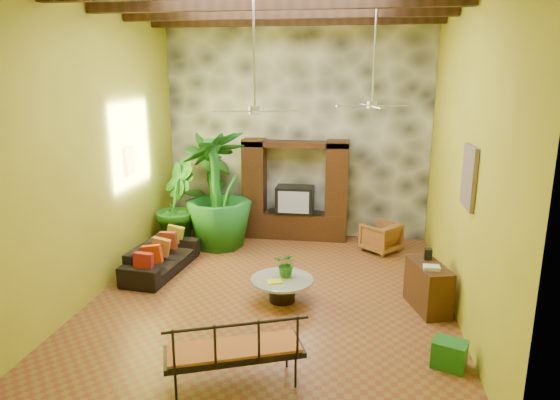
% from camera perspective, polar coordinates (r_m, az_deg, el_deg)
% --- Properties ---
extents(ground, '(7.00, 7.00, 0.00)m').
position_cam_1_polar(ground, '(8.86, -0.84, -10.68)').
color(ground, brown).
rests_on(ground, ground).
extents(back_wall, '(6.00, 0.02, 5.00)m').
position_cam_1_polar(back_wall, '(11.57, 2.00, 8.13)').
color(back_wall, '#A6A425').
rests_on(back_wall, ground).
extents(left_wall, '(0.02, 7.00, 5.00)m').
position_cam_1_polar(left_wall, '(9.11, -19.94, 5.61)').
color(left_wall, '#A6A425').
rests_on(left_wall, ground).
extents(right_wall, '(0.02, 7.00, 5.00)m').
position_cam_1_polar(right_wall, '(8.19, 20.35, 4.68)').
color(right_wall, '#A6A425').
rests_on(right_wall, ground).
extents(stone_accent_wall, '(5.98, 0.10, 4.98)m').
position_cam_1_polar(stone_accent_wall, '(11.51, 1.97, 8.10)').
color(stone_accent_wall, '#393B41').
rests_on(stone_accent_wall, ground).
extents(ceiling_beams, '(5.95, 5.36, 0.22)m').
position_cam_1_polar(ceiling_beams, '(8.10, -0.97, 21.66)').
color(ceiling_beams, black).
rests_on(ceiling_beams, ceiling).
extents(entertainment_center, '(2.40, 0.55, 2.30)m').
position_cam_1_polar(entertainment_center, '(11.48, 1.72, 0.30)').
color(entertainment_center, black).
rests_on(entertainment_center, ground).
extents(ceiling_fan_front, '(1.28, 1.28, 1.86)m').
position_cam_1_polar(ceiling_fan_front, '(7.68, -2.94, 11.74)').
color(ceiling_fan_front, '#BBBCC0').
rests_on(ceiling_fan_front, ceiling).
extents(ceiling_fan_back, '(1.28, 1.28, 1.86)m').
position_cam_1_polar(ceiling_fan_back, '(9.13, 10.55, 11.93)').
color(ceiling_fan_back, '#BBBCC0').
rests_on(ceiling_fan_back, ceiling).
extents(wall_art_mask, '(0.06, 0.32, 0.55)m').
position_cam_1_polar(wall_art_mask, '(10.04, -16.86, 4.27)').
color(wall_art_mask, gold).
rests_on(wall_art_mask, left_wall).
extents(wall_art_painting, '(0.06, 0.70, 0.90)m').
position_cam_1_polar(wall_art_painting, '(7.64, 20.80, 2.47)').
color(wall_art_painting, '#2B639F').
rests_on(wall_art_painting, right_wall).
extents(sofa, '(0.95, 2.02, 0.57)m').
position_cam_1_polar(sofa, '(9.97, -13.41, -6.40)').
color(sofa, black).
rests_on(sofa, ground).
extents(wicker_armchair, '(0.98, 0.98, 0.64)m').
position_cam_1_polar(wicker_armchair, '(10.97, 11.44, -4.16)').
color(wicker_armchair, olive).
rests_on(wicker_armchair, ground).
extents(tall_plant_a, '(1.35, 1.52, 2.40)m').
position_cam_1_polar(tall_plant_a, '(11.85, -8.03, 1.76)').
color(tall_plant_a, '#25661A').
rests_on(tall_plant_a, ground).
extents(tall_plant_b, '(1.14, 1.27, 1.92)m').
position_cam_1_polar(tall_plant_b, '(11.07, -11.86, -0.57)').
color(tall_plant_b, '#1C5917').
rests_on(tall_plant_b, ground).
extents(tall_plant_c, '(1.99, 1.99, 2.59)m').
position_cam_1_polar(tall_plant_c, '(10.88, -7.11, 1.18)').
color(tall_plant_c, '#1B661F').
rests_on(tall_plant_c, ground).
extents(coffee_table, '(1.05, 1.05, 0.40)m').
position_cam_1_polar(coffee_table, '(8.52, 0.25, -9.86)').
color(coffee_table, black).
rests_on(coffee_table, ground).
extents(centerpiece_plant, '(0.46, 0.42, 0.44)m').
position_cam_1_polar(centerpiece_plant, '(8.47, 0.79, -7.35)').
color(centerpiece_plant, '#27651A').
rests_on(centerpiece_plant, coffee_table).
extents(yellow_tray, '(0.29, 0.25, 0.03)m').
position_cam_1_polar(yellow_tray, '(8.31, -0.63, -9.31)').
color(yellow_tray, gold).
rests_on(yellow_tray, coffee_table).
extents(iron_bench, '(1.77, 1.20, 0.57)m').
position_cam_1_polar(iron_bench, '(6.27, -5.44, -16.62)').
color(iron_bench, black).
rests_on(iron_bench, ground).
extents(side_console, '(0.69, 1.04, 0.77)m').
position_cam_1_polar(side_console, '(8.54, 16.56, -9.50)').
color(side_console, '#3D1E13').
rests_on(side_console, ground).
extents(green_bin, '(0.51, 0.45, 0.37)m').
position_cam_1_polar(green_bin, '(7.16, 18.80, -16.34)').
color(green_bin, '#1E7239').
rests_on(green_bin, ground).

